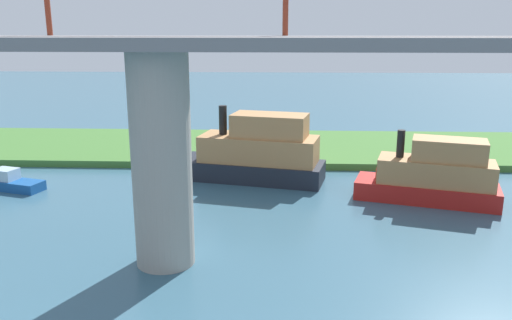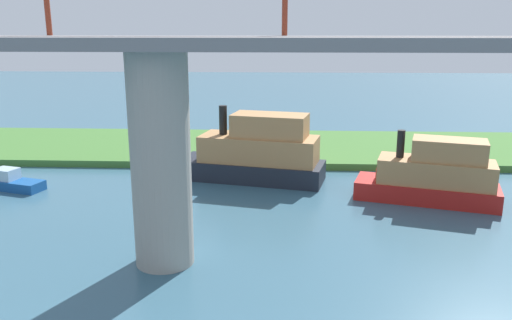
# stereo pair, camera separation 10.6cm
# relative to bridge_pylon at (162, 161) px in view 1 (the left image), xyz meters

# --- Properties ---
(ground_plane) EXTENTS (160.00, 160.00, 0.00)m
(ground_plane) POSITION_rel_bridge_pylon_xyz_m (-2.10, -15.10, -4.50)
(ground_plane) COLOR #386075
(grassy_bank) EXTENTS (80.00, 12.00, 0.50)m
(grassy_bank) POSITION_rel_bridge_pylon_xyz_m (-2.10, -21.10, -4.25)
(grassy_bank) COLOR #427533
(grassy_bank) RESTS_ON ground
(bridge_pylon) EXTENTS (2.48, 2.48, 9.00)m
(bridge_pylon) POSITION_rel_bridge_pylon_xyz_m (0.00, 0.00, 0.00)
(bridge_pylon) COLOR #9E998E
(bridge_pylon) RESTS_ON ground
(bridge_span) EXTENTS (70.68, 4.30, 3.25)m
(bridge_span) POSITION_rel_bridge_pylon_xyz_m (0.00, -0.02, 5.00)
(bridge_span) COLOR slate
(bridge_span) RESTS_ON bridge_pylon
(person_on_bank) EXTENTS (0.46, 0.46, 1.39)m
(person_on_bank) POSITION_rel_bridge_pylon_xyz_m (-2.21, -17.44, -3.30)
(person_on_bank) COLOR #2D334C
(person_on_bank) RESTS_ON grassy_bank
(mooring_post) EXTENTS (0.20, 0.20, 0.93)m
(mooring_post) POSITION_rel_bridge_pylon_xyz_m (4.85, -17.03, -3.54)
(mooring_post) COLOR brown
(mooring_post) RESTS_ON grassy_bank
(pontoon_yellow) EXTENTS (9.97, 5.15, 4.86)m
(pontoon_yellow) POSITION_rel_bridge_pylon_xyz_m (-3.32, -12.64, -2.70)
(pontoon_yellow) COLOR #1E232D
(pontoon_yellow) RESTS_ON ground
(riverboat_paddlewheel) EXTENTS (4.11, 2.40, 1.29)m
(riverboat_paddlewheel) POSITION_rel_bridge_pylon_xyz_m (11.81, -9.85, -4.04)
(riverboat_paddlewheel) COLOR #195199
(riverboat_paddlewheel) RESTS_ON ground
(motorboat_red) EXTENTS (8.42, 4.79, 4.09)m
(motorboat_red) POSITION_rel_bridge_pylon_xyz_m (-13.69, -8.78, -2.99)
(motorboat_red) COLOR red
(motorboat_red) RESTS_ON ground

